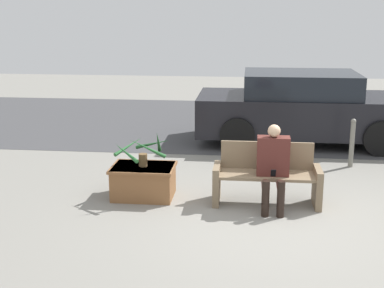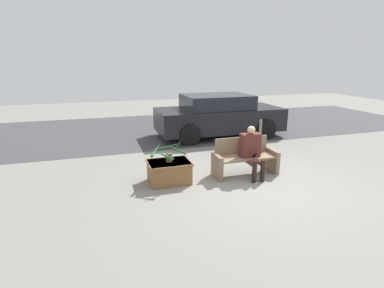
# 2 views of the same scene
# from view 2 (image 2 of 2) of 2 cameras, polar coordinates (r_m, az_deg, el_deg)

# --- Properties ---
(ground_plane) EXTENTS (30.00, 30.00, 0.00)m
(ground_plane) POSITION_cam_2_polar(r_m,az_deg,el_deg) (6.61, 13.36, -7.68)
(ground_plane) COLOR gray
(road_surface) EXTENTS (20.00, 6.00, 0.01)m
(road_surface) POSITION_cam_2_polar(r_m,az_deg,el_deg) (12.05, -1.57, 3.33)
(road_surface) COLOR #424244
(road_surface) RESTS_ON ground_plane
(bench) EXTENTS (1.50, 0.53, 0.85)m
(bench) POSITION_cam_2_polar(r_m,az_deg,el_deg) (7.03, 9.97, -2.63)
(bench) COLOR #7A664C
(bench) RESTS_ON ground_plane
(person_seated) EXTENTS (0.44, 0.60, 1.16)m
(person_seated) POSITION_cam_2_polar(r_m,az_deg,el_deg) (6.84, 11.31, -1.10)
(person_seated) COLOR #51231E
(person_seated) RESTS_ON ground_plane
(planter_box) EXTENTS (0.92, 0.68, 0.47)m
(planter_box) POSITION_cam_2_polar(r_m,az_deg,el_deg) (6.53, -4.37, -5.17)
(planter_box) COLOR brown
(planter_box) RESTS_ON ground_plane
(potted_plant) EXTENTS (0.80, 0.83, 0.58)m
(potted_plant) POSITION_cam_2_polar(r_m,az_deg,el_deg) (6.38, -4.47, -1.28)
(potted_plant) COLOR brown
(potted_plant) RESTS_ON planter_box
(parked_car) EXTENTS (4.31, 1.98, 1.45)m
(parked_car) POSITION_cam_2_polar(r_m,az_deg,el_deg) (10.49, 5.09, 5.42)
(parked_car) COLOR black
(parked_car) RESTS_ON ground_plane
(bollard_post) EXTENTS (0.09, 0.09, 0.86)m
(bollard_post) POSITION_cam_2_polar(r_m,az_deg,el_deg) (9.37, 12.85, 2.13)
(bollard_post) COLOR slate
(bollard_post) RESTS_ON ground_plane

